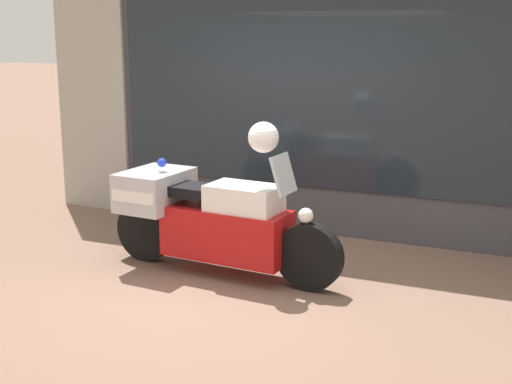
{
  "coord_description": "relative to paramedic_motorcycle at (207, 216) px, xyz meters",
  "views": [
    {
      "loc": [
        2.72,
        -5.69,
        2.35
      ],
      "look_at": [
        -0.09,
        0.65,
        0.71
      ],
      "focal_mm": 50.0,
      "sensor_mm": 36.0,
      "label": 1
    }
  ],
  "objects": [
    {
      "name": "ground_plane",
      "position": [
        0.39,
        -0.16,
        -0.55
      ],
      "size": [
        60.0,
        60.0,
        0.0
      ],
      "primitive_type": "plane",
      "color": "#7A5B4C"
    },
    {
      "name": "shop_building",
      "position": [
        -0.06,
        1.83,
        1.22
      ],
      "size": [
        6.76,
        0.55,
        3.53
      ],
      "color": "#424247",
      "rests_on": "ground"
    },
    {
      "name": "window_display",
      "position": [
        0.82,
        1.87,
        -0.08
      ],
      "size": [
        5.31,
        0.3,
        1.99
      ],
      "color": "slate",
      "rests_on": "ground"
    },
    {
      "name": "paramedic_motorcycle",
      "position": [
        0.0,
        0.0,
        0.0
      ],
      "size": [
        2.44,
        0.78,
        1.22
      ],
      "rotation": [
        0.0,
        0.0,
        -0.07
      ],
      "color": "black",
      "rests_on": "ground"
    },
    {
      "name": "white_helmet",
      "position": [
        0.61,
        -0.04,
        0.81
      ],
      "size": [
        0.28,
        0.28,
        0.28
      ],
      "primitive_type": "sphere",
      "color": "white",
      "rests_on": "paramedic_motorcycle"
    }
  ]
}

